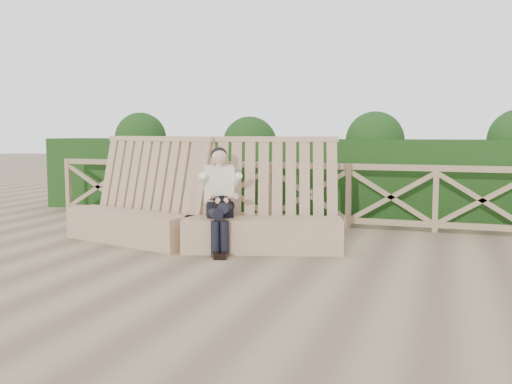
% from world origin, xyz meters
% --- Properties ---
extents(ground, '(60.00, 60.00, 0.00)m').
position_xyz_m(ground, '(0.00, 0.00, 0.00)').
color(ground, brown).
rests_on(ground, ground).
extents(bench, '(4.31, 1.32, 1.60)m').
position_xyz_m(bench, '(-1.10, 1.17, 0.40)').
color(bench, '#85644C').
rests_on(bench, ground).
extents(woman, '(0.62, 0.90, 1.43)m').
position_xyz_m(woman, '(-0.63, 0.96, 0.77)').
color(woman, black).
rests_on(woman, ground).
extents(guardrail, '(10.10, 0.09, 1.10)m').
position_xyz_m(guardrail, '(0.00, 3.50, 0.55)').
color(guardrail, '#82654C').
rests_on(guardrail, ground).
extents(hedge, '(12.00, 1.20, 1.50)m').
position_xyz_m(hedge, '(0.00, 4.70, 0.75)').
color(hedge, black).
rests_on(hedge, ground).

